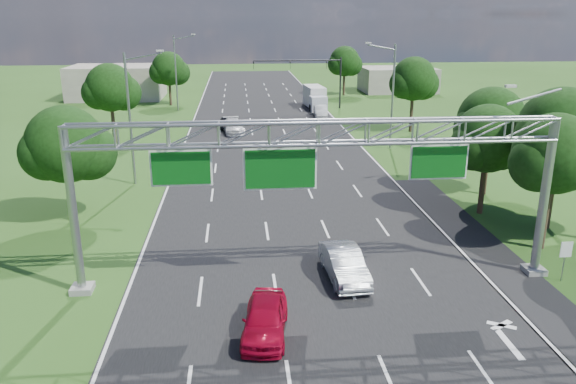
{
  "coord_description": "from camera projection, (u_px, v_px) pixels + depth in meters",
  "views": [
    {
      "loc": [
        -3.41,
        -12.88,
        12.65
      ],
      "look_at": [
        -0.82,
        15.46,
        3.6
      ],
      "focal_mm": 35.0,
      "sensor_mm": 36.0,
      "label": 1
    }
  ],
  "objects": [
    {
      "name": "tree_verge_lb",
      "position": [
        111.0,
        90.0,
        56.08
      ],
      "size": [
        5.76,
        4.8,
        8.06
      ],
      "color": "#2D2116",
      "rests_on": "ground"
    },
    {
      "name": "streetlight_l_near",
      "position": [
        132.0,
        113.0,
        42.16
      ],
      "size": [
        2.97,
        0.22,
        10.16
      ],
      "color": "gray",
      "rests_on": "ground"
    },
    {
      "name": "regulatory_sign",
      "position": [
        566.0,
        253.0,
        27.39
      ],
      "size": [
        0.6,
        0.08,
        2.1
      ],
      "color": "gray",
      "rests_on": "ground"
    },
    {
      "name": "road",
      "position": [
        282.0,
        180.0,
        44.82
      ],
      "size": [
        18.0,
        180.0,
        0.02
      ],
      "primitive_type": "cube",
      "color": "black",
      "rests_on": "ground"
    },
    {
      "name": "road_flare",
      "position": [
        492.0,
        258.0,
        30.52
      ],
      "size": [
        3.0,
        30.0,
        0.02
      ],
      "primitive_type": "cube",
      "color": "black",
      "rests_on": "ground"
    },
    {
      "name": "box_truck",
      "position": [
        315.0,
        98.0,
        78.79
      ],
      "size": [
        2.7,
        7.93,
        2.95
      ],
      "rotation": [
        0.0,
        0.0,
        0.08
      ],
      "color": "silver",
      "rests_on": "ground"
    },
    {
      "name": "car_queue_c",
      "position": [
        227.0,
        123.0,
        64.85
      ],
      "size": [
        1.79,
        3.97,
        1.33
      ],
      "primitive_type": "imported",
      "rotation": [
        0.0,
        0.0,
        0.06
      ],
      "color": "black",
      "rests_on": "ground"
    },
    {
      "name": "building_left",
      "position": [
        117.0,
        82.0,
        87.72
      ],
      "size": [
        14.0,
        10.0,
        5.0
      ],
      "primitive_type": "cube",
      "color": "gray",
      "rests_on": "ground"
    },
    {
      "name": "red_coupe",
      "position": [
        265.0,
        318.0,
        22.98
      ],
      "size": [
        2.32,
        4.56,
        1.49
      ],
      "primitive_type": "imported",
      "rotation": [
        0.0,
        0.0,
        -0.13
      ],
      "color": "#B40827",
      "rests_on": "ground"
    },
    {
      "name": "tree_verge_rd",
      "position": [
        414.0,
        81.0,
        61.63
      ],
      "size": [
        5.76,
        4.8,
        8.28
      ],
      "color": "#2D2116",
      "rests_on": "ground"
    },
    {
      "name": "tree_verge_lc",
      "position": [
        169.0,
        70.0,
        80.2
      ],
      "size": [
        5.76,
        4.8,
        7.62
      ],
      "color": "#2D2116",
      "rests_on": "ground"
    },
    {
      "name": "building_right",
      "position": [
        397.0,
        79.0,
        95.65
      ],
      "size": [
        12.0,
        9.0,
        4.0
      ],
      "primitive_type": "cube",
      "color": "gray",
      "rests_on": "ground"
    },
    {
      "name": "tree_verge_la",
      "position": [
        67.0,
        148.0,
        34.62
      ],
      "size": [
        5.76,
        4.8,
        7.4
      ],
      "color": "#2D2116",
      "rests_on": "ground"
    },
    {
      "name": "car_queue_d",
      "position": [
        320.0,
        111.0,
        72.14
      ],
      "size": [
        1.83,
        4.51,
        1.46
      ],
      "primitive_type": "imported",
      "rotation": [
        0.0,
        0.0,
        -0.07
      ],
      "color": "#BDBDBD",
      "rests_on": "ground"
    },
    {
      "name": "sign_gantry",
      "position": [
        320.0,
        146.0,
        25.68
      ],
      "size": [
        23.5,
        1.0,
        9.56
      ],
      "color": "gray",
      "rests_on": "ground"
    },
    {
      "name": "ground",
      "position": [
        282.0,
        180.0,
        44.82
      ],
      "size": [
        220.0,
        220.0,
        0.0
      ],
      "primitive_type": "plane",
      "color": "#294E17",
      "rests_on": "ground"
    },
    {
      "name": "tree_verge_re",
      "position": [
        345.0,
        63.0,
        90.06
      ],
      "size": [
        5.76,
        4.8,
        7.84
      ],
      "color": "#2D2116",
      "rests_on": "ground"
    },
    {
      "name": "streetlight_l_far",
      "position": [
        177.0,
        69.0,
        75.38
      ],
      "size": [
        2.97,
        0.22,
        10.16
      ],
      "color": "gray",
      "rests_on": "ground"
    },
    {
      "name": "car_queue_a",
      "position": [
        233.0,
        126.0,
        62.29
      ],
      "size": [
        2.7,
        5.37,
        1.5
      ],
      "primitive_type": "imported",
      "rotation": [
        0.0,
        0.0,
        0.12
      ],
      "color": "silver",
      "rests_on": "ground"
    },
    {
      "name": "tree_cluster_right",
      "position": [
        537.0,
        140.0,
        34.23
      ],
      "size": [
        9.91,
        14.6,
        8.68
      ],
      "color": "#2D2116",
      "rests_on": "ground"
    },
    {
      "name": "streetlight_r_mid",
      "position": [
        391.0,
        92.0,
        53.6
      ],
      "size": [
        2.97,
        0.22,
        10.16
      ],
      "color": "gray",
      "rests_on": "ground"
    },
    {
      "name": "silver_sedan",
      "position": [
        344.0,
        264.0,
        27.89
      ],
      "size": [
        1.99,
        4.83,
        1.55
      ],
      "primitive_type": "imported",
      "rotation": [
        0.0,
        0.0,
        0.07
      ],
      "color": "#B0B6BC",
      "rests_on": "ground"
    },
    {
      "name": "traffic_signal",
      "position": [
        315.0,
        71.0,
        77.12
      ],
      "size": [
        12.21,
        0.24,
        7.0
      ],
      "color": "black",
      "rests_on": "ground"
    }
  ]
}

